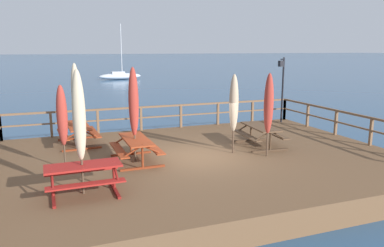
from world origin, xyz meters
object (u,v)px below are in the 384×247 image
object	(u,v)px
patio_umbrella_short_back	(62,116)
sailboat_distant	(120,76)
picnic_table_back_right	(78,130)
picnic_table_mid_right	(260,131)
patio_umbrella_tall_front	(134,102)
patio_umbrella_tall_back_right	(76,93)
picnic_table_mid_left	(136,145)
picnic_table_back_left	(84,173)
patio_umbrella_tall_mid_right	(234,104)
lamp_post_hooked	(282,80)
patio_umbrella_short_front	(269,104)
patio_umbrella_tall_mid_left	(79,116)

from	to	relation	value
patio_umbrella_short_back	sailboat_distant	bearing A→B (deg)	77.95
picnic_table_back_right	picnic_table_mid_right	bearing A→B (deg)	-22.47
patio_umbrella_tall_front	sailboat_distant	world-z (taller)	sailboat_distant
patio_umbrella_tall_back_right	sailboat_distant	bearing A→B (deg)	77.91
picnic_table_mid_left	picnic_table_back_right	world-z (taller)	same
patio_umbrella_tall_front	patio_umbrella_short_back	size ratio (longest dim) A/B	1.19
picnic_table_mid_right	picnic_table_back_right	world-z (taller)	same
picnic_table_mid_left	picnic_table_back_right	distance (m)	3.39
sailboat_distant	picnic_table_mid_right	bearing A→B (deg)	-92.69
picnic_table_back_left	patio_umbrella_tall_mid_right	xyz separation A→B (m)	(5.24, 2.08, 1.21)
picnic_table_back_left	lamp_post_hooked	bearing A→B (deg)	31.99
picnic_table_mid_left	patio_umbrella_short_front	world-z (taller)	patio_umbrella_short_front
patio_umbrella_tall_mid_left	sailboat_distant	world-z (taller)	sailboat_distant
patio_umbrella_short_back	lamp_post_hooked	xyz separation A→B (m)	(10.29, 3.85, 0.47)
picnic_table_mid_left	lamp_post_hooked	distance (m)	9.10
picnic_table_mid_left	patio_umbrella_tall_mid_right	world-z (taller)	patio_umbrella_tall_mid_right
patio_umbrella_tall_mid_right	patio_umbrella_short_front	size ratio (longest dim) A/B	0.98
patio_umbrella_tall_mid_left	patio_umbrella_tall_back_right	size ratio (longest dim) A/B	1.02
picnic_table_back_left	picnic_table_mid_left	world-z (taller)	same
picnic_table_mid_right	patio_umbrella_tall_front	world-z (taller)	patio_umbrella_tall_front
picnic_table_back_right	patio_umbrella_tall_mid_left	size ratio (longest dim) A/B	0.71
patio_umbrella_tall_mid_right	patio_umbrella_tall_mid_left	size ratio (longest dim) A/B	0.88
patio_umbrella_tall_mid_right	lamp_post_hooked	size ratio (longest dim) A/B	0.87
patio_umbrella_tall_mid_left	patio_umbrella_short_front	xyz separation A→B (m)	(6.17, 1.29, -0.20)
patio_umbrella_tall_mid_left	lamp_post_hooked	bearing A→B (deg)	31.85
patio_umbrella_tall_front	lamp_post_hooked	world-z (taller)	lamp_post_hooked
patio_umbrella_short_front	patio_umbrella_tall_mid_right	bearing A→B (deg)	139.27
patio_umbrella_tall_back_right	picnic_table_mid_left	bearing A→B (deg)	-61.71
lamp_post_hooked	picnic_table_mid_right	bearing A→B (deg)	-132.46
lamp_post_hooked	sailboat_distant	world-z (taller)	sailboat_distant
patio_umbrella_tall_front	patio_umbrella_tall_back_right	distance (m)	3.37
picnic_table_mid_right	picnic_table_back_right	bearing A→B (deg)	157.53
picnic_table_mid_left	patio_umbrella_tall_front	bearing A→B (deg)	165.93
picnic_table_mid_right	sailboat_distant	world-z (taller)	sailboat_distant
patio_umbrella_tall_front	picnic_table_mid_right	bearing A→B (deg)	3.76
picnic_table_back_right	patio_umbrella_short_front	size ratio (longest dim) A/B	0.79
patio_umbrella_tall_mid_right	picnic_table_back_right	bearing A→B (deg)	147.47
picnic_table_mid_left	picnic_table_back_right	size ratio (longest dim) A/B	0.92
patio_umbrella_short_front	patio_umbrella_tall_front	bearing A→B (deg)	167.06
patio_umbrella_short_front	patio_umbrella_short_back	world-z (taller)	patio_umbrella_short_front
patio_umbrella_tall_mid_left	patio_umbrella_tall_back_right	distance (m)	5.27
patio_umbrella_tall_back_right	sailboat_distant	size ratio (longest dim) A/B	0.40
patio_umbrella_tall_front	patio_umbrella_short_back	xyz separation A→B (m)	(-2.17, 0.03, -0.31)
patio_umbrella_tall_back_right	patio_umbrella_short_back	xyz separation A→B (m)	(-0.60, -2.94, -0.33)
picnic_table_mid_right	patio_umbrella_short_back	distance (m)	7.11
patio_umbrella_short_front	patio_umbrella_short_back	distance (m)	6.60
patio_umbrella_short_front	lamp_post_hooked	xyz separation A→B (m)	(3.78, 4.89, 0.31)
patio_umbrella_tall_mid_left	lamp_post_hooked	size ratio (longest dim) A/B	0.99
patio_umbrella_tall_mid_right	patio_umbrella_tall_back_right	xyz separation A→B (m)	(-5.01, 3.20, 0.21)
patio_umbrella_tall_mid_right	lamp_post_hooked	xyz separation A→B (m)	(4.68, 4.11, 0.35)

